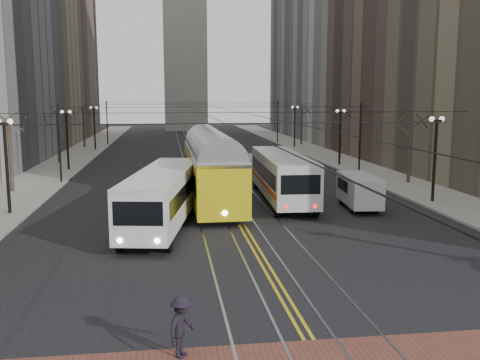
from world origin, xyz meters
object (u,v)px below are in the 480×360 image
object	(u,v)px
sedan_silver	(248,161)
pedestrian_d	(182,326)
streetcar	(211,174)
cargo_van	(359,192)
transit_bus	(163,199)
sedan_grey	(282,179)
rear_bus	(282,178)

from	to	relation	value
sedan_silver	pedestrian_d	world-z (taller)	pedestrian_d
sedan_silver	pedestrian_d	xyz separation A→B (m)	(-7.78, -38.96, 0.17)
streetcar	cargo_van	bearing A→B (deg)	-23.14
pedestrian_d	sedan_silver	bearing A→B (deg)	18.75
transit_bus	sedan_grey	bearing A→B (deg)	60.56
sedan_grey	pedestrian_d	bearing A→B (deg)	-104.07
cargo_van	sedan_grey	xyz separation A→B (m)	(-3.26, 8.27, -0.35)
rear_bus	sedan_silver	distance (m)	17.30
transit_bus	sedan_silver	distance (m)	24.96
streetcar	rear_bus	distance (m)	4.89
streetcar	cargo_van	size ratio (longest dim) A/B	3.28
streetcar	sedan_silver	bearing A→B (deg)	72.49
streetcar	sedan_grey	world-z (taller)	streetcar
sedan_grey	pedestrian_d	xyz separation A→B (m)	(-8.62, -26.72, 0.17)
transit_bus	streetcar	bearing A→B (deg)	74.47
sedan_silver	pedestrian_d	bearing A→B (deg)	-107.66
transit_bus	sedan_silver	bearing A→B (deg)	80.21
sedan_grey	streetcar	bearing A→B (deg)	-139.69
streetcar	pedestrian_d	distance (m)	22.49
streetcar	pedestrian_d	size ratio (longest dim) A/B	9.09
sedan_silver	streetcar	bearing A→B (deg)	-113.45
transit_bus	sedan_silver	xyz separation A→B (m)	(8.36, 23.51, -0.84)
cargo_van	pedestrian_d	world-z (taller)	cargo_van
sedan_silver	cargo_van	bearing A→B (deg)	-85.06
rear_bus	sedan_grey	bearing A→B (deg)	79.89
transit_bus	cargo_van	xyz separation A→B (m)	(12.46, 3.00, -0.48)
transit_bus	sedan_silver	size ratio (longest dim) A/B	2.85
cargo_van	pedestrian_d	size ratio (longest dim) A/B	2.77
cargo_van	sedan_silver	distance (m)	20.91
transit_bus	cargo_van	size ratio (longest dim) A/B	2.55
rear_bus	pedestrian_d	distance (m)	22.96
streetcar	cargo_van	world-z (taller)	streetcar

